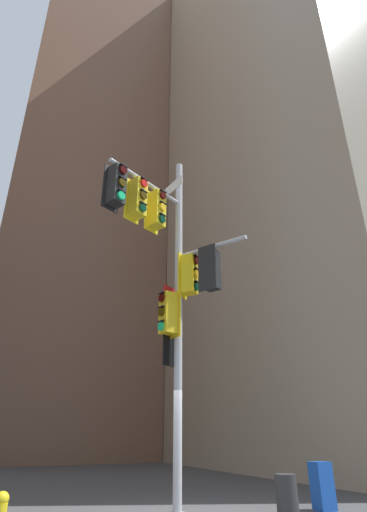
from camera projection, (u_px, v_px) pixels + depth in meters
The scene contains 5 objects.
building_tower_right at pixel (320, 129), 30.39m from camera, with size 17.71×17.71×46.04m, color tan.
building_mid_block at pixel (110, 174), 42.16m from camera, with size 17.77×17.77×53.97m, color brown.
signal_pole_assembly at pixel (168, 263), 9.68m from camera, with size 3.35×2.35×8.76m.
newspaper_box at pixel (322, 486), 9.24m from camera, with size 0.45×0.36×1.00m.
trash_bin at pixel (287, 496), 8.33m from camera, with size 0.45×0.45×0.82m, color #2D2D2D.
Camera 1 is at (-3.86, -8.58, 1.58)m, focal length 27.74 mm.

